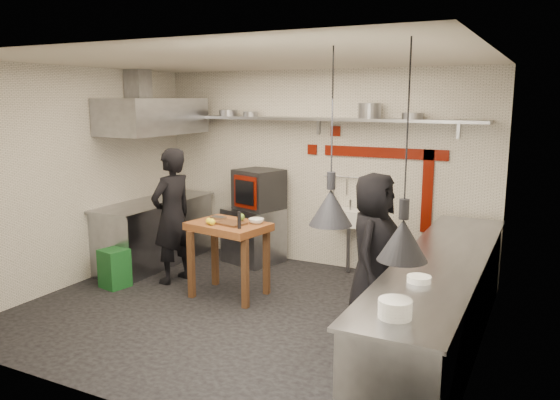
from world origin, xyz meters
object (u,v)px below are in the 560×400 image
at_px(combi_oven, 259,189).
at_px(green_bin, 115,268).
at_px(chef_right, 373,248).
at_px(chef_left, 172,216).
at_px(oven_stand, 254,235).
at_px(prep_table, 229,260).

distance_m(combi_oven, green_bin, 2.31).
bearing_deg(combi_oven, chef_right, -15.30).
bearing_deg(chef_left, combi_oven, 165.53).
bearing_deg(chef_right, green_bin, 95.32).
relative_size(green_bin, chef_left, 0.28).
distance_m(oven_stand, combi_oven, 0.70).
xyz_separation_m(oven_stand, prep_table, (0.44, -1.38, 0.06)).
bearing_deg(prep_table, oven_stand, 117.30).
xyz_separation_m(combi_oven, prep_table, (0.37, -1.44, -0.63)).
distance_m(prep_table, chef_left, 1.05).
distance_m(green_bin, chef_right, 3.36).
relative_size(combi_oven, green_bin, 1.21).
bearing_deg(combi_oven, prep_table, -58.13).
xyz_separation_m(green_bin, prep_table, (1.49, 0.40, 0.21)).
height_order(oven_stand, chef_right, chef_right).
bearing_deg(oven_stand, combi_oven, 54.90).
relative_size(chef_left, chef_right, 1.08).
height_order(combi_oven, chef_left, chef_left).
bearing_deg(chef_left, chef_right, 97.59).
height_order(prep_table, chef_right, chef_right).
xyz_separation_m(combi_oven, chef_left, (-0.58, -1.31, -0.20)).
relative_size(green_bin, chef_right, 0.31).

